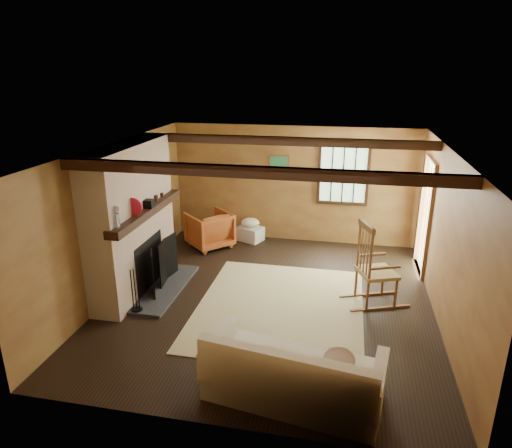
% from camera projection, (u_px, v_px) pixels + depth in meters
% --- Properties ---
extents(ground, '(5.50, 5.50, 0.00)m').
position_uv_depth(ground, '(269.00, 300.00, 7.24)').
color(ground, black).
rests_on(ground, ground).
extents(room_envelope, '(5.02, 5.52, 2.44)m').
position_uv_depth(room_envelope, '(288.00, 197.00, 6.90)').
color(room_envelope, olive).
rests_on(room_envelope, ground).
extents(fireplace, '(1.02, 2.30, 2.40)m').
position_uv_depth(fireplace, '(133.00, 225.00, 7.30)').
color(fireplace, '#9C513C').
rests_on(fireplace, ground).
extents(rug, '(2.50, 3.00, 0.01)m').
position_uv_depth(rug, '(280.00, 307.00, 7.01)').
color(rug, tan).
rests_on(rug, ground).
extents(rocking_chair, '(1.08, 0.82, 1.34)m').
position_uv_depth(rocking_chair, '(374.00, 270.00, 6.97)').
color(rocking_chair, tan).
rests_on(rocking_chair, ground).
extents(sofa, '(2.05, 1.15, 0.78)m').
position_uv_depth(sofa, '(293.00, 378.00, 4.99)').
color(sofa, white).
rests_on(sofa, ground).
extents(firewood_pile, '(0.62, 0.11, 0.22)m').
position_uv_depth(firewood_pile, '(207.00, 232.00, 9.88)').
color(firewood_pile, brown).
rests_on(firewood_pile, ground).
extents(laundry_basket, '(0.61, 0.54, 0.30)m').
position_uv_depth(laundry_basket, '(250.00, 234.00, 9.67)').
color(laundry_basket, silver).
rests_on(laundry_basket, ground).
extents(basket_pillow, '(0.44, 0.37, 0.19)m').
position_uv_depth(basket_pillow, '(250.00, 223.00, 9.59)').
color(basket_pillow, white).
rests_on(basket_pillow, laundry_basket).
extents(armchair, '(1.13, 1.12, 0.73)m').
position_uv_depth(armchair, '(209.00, 230.00, 9.27)').
color(armchair, '#BF6026').
rests_on(armchair, ground).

